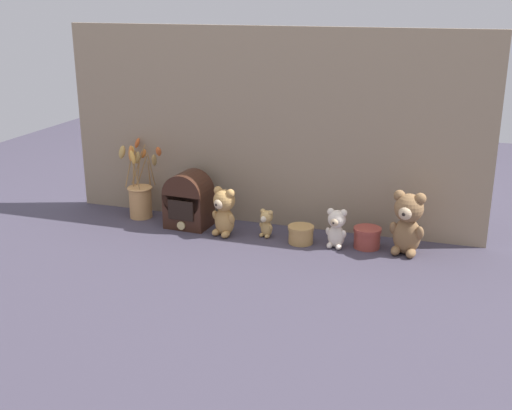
# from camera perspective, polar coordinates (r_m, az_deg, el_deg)

# --- Properties ---
(ground_plane) EXTENTS (4.00, 4.00, 0.00)m
(ground_plane) POSITION_cam_1_polar(r_m,az_deg,el_deg) (2.42, -0.15, -2.87)
(ground_plane) COLOR #3D3847
(backdrop_wall) EXTENTS (1.66, 0.02, 0.76)m
(backdrop_wall) POSITION_cam_1_polar(r_m,az_deg,el_deg) (2.46, 1.09, 6.77)
(backdrop_wall) COLOR gray
(backdrop_wall) RESTS_ON ground
(teddy_bear_large) EXTENTS (0.13, 0.12, 0.23)m
(teddy_bear_large) POSITION_cam_1_polar(r_m,az_deg,el_deg) (2.29, 13.33, -1.47)
(teddy_bear_large) COLOR olive
(teddy_bear_large) RESTS_ON ground
(teddy_bear_medium) EXTENTS (0.10, 0.10, 0.19)m
(teddy_bear_medium) POSITION_cam_1_polar(r_m,az_deg,el_deg) (2.41, -2.87, -0.51)
(teddy_bear_medium) COLOR tan
(teddy_bear_medium) RESTS_ON ground
(teddy_bear_small) EXTENTS (0.08, 0.07, 0.15)m
(teddy_bear_small) POSITION_cam_1_polar(r_m,az_deg,el_deg) (2.31, 7.15, -1.99)
(teddy_bear_small) COLOR beige
(teddy_bear_small) RESTS_ON ground
(teddy_bear_tiny) EXTENTS (0.06, 0.06, 0.11)m
(teddy_bear_tiny) POSITION_cam_1_polar(r_m,az_deg,el_deg) (2.40, 0.92, -1.57)
(teddy_bear_tiny) COLOR tan
(teddy_bear_tiny) RESTS_ON ground
(flower_vase) EXTENTS (0.19, 0.14, 0.32)m
(flower_vase) POSITION_cam_1_polar(r_m,az_deg,el_deg) (2.65, -10.27, 0.97)
(flower_vase) COLOR tan
(flower_vase) RESTS_ON ground
(vintage_radio) EXTENTS (0.17, 0.14, 0.22)m
(vintage_radio) POSITION_cam_1_polar(r_m,az_deg,el_deg) (2.51, -6.02, 0.41)
(vintage_radio) COLOR #381E14
(vintage_radio) RESTS_ON ground
(decorative_tin_tall) EXTENTS (0.10, 0.10, 0.07)m
(decorative_tin_tall) POSITION_cam_1_polar(r_m,az_deg,el_deg) (2.36, 3.99, -2.64)
(decorative_tin_tall) COLOR tan
(decorative_tin_tall) RESTS_ON ground
(decorative_tin_short) EXTENTS (0.10, 0.10, 0.07)m
(decorative_tin_short) POSITION_cam_1_polar(r_m,az_deg,el_deg) (2.34, 9.84, -2.86)
(decorative_tin_short) COLOR #993D33
(decorative_tin_short) RESTS_ON ground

